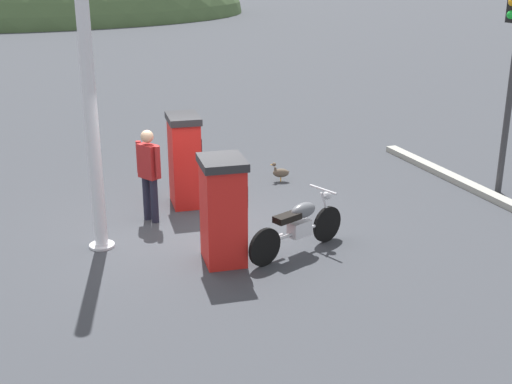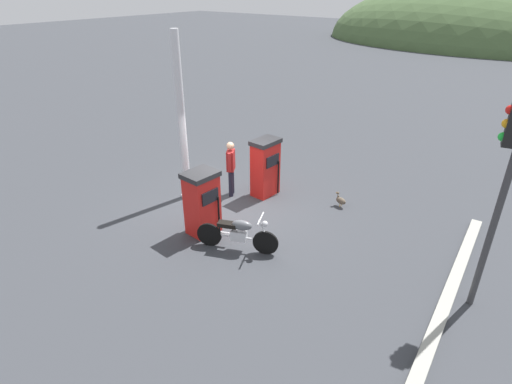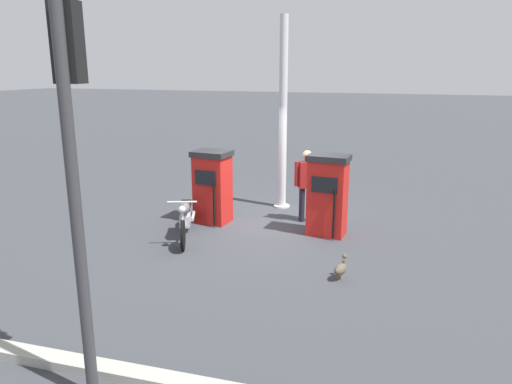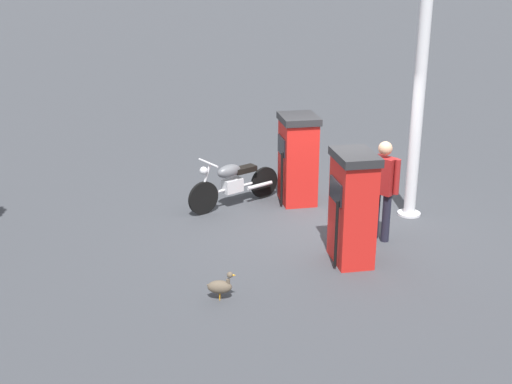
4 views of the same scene
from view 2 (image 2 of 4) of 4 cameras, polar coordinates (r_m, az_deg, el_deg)
name	(u,v)px [view 2 (image 2 of 4)]	position (r m, az deg, el deg)	size (l,w,h in m)	color
ground_plane	(232,209)	(11.34, -3.27, -2.40)	(120.00, 120.00, 0.00)	#383A3F
fuel_pump_near	(202,202)	(10.03, -7.45, -1.45)	(0.73, 0.82, 1.63)	red
fuel_pump_far	(265,167)	(11.77, 1.31, 3.44)	(0.64, 0.86, 1.69)	red
motorcycle_near_pump	(238,233)	(9.47, -2.46, -5.64)	(1.81, 0.89, 0.94)	black
attendant_person	(231,165)	(11.73, -3.49, 3.71)	(0.37, 0.53, 1.62)	#1E1E2D
wandering_duck	(341,200)	(11.62, 11.64, -1.13)	(0.40, 0.25, 0.40)	brown
roadside_traffic_light	(503,178)	(7.97, 30.99, 1.73)	(0.39, 0.27, 3.95)	#38383A
canopy_support_pole	(182,123)	(11.34, -10.19, 9.41)	(0.40, 0.40, 4.57)	silver
road_edge_kerb	(450,292)	(9.29, 25.22, -12.45)	(0.62, 6.47, 0.12)	#9E9E93
distant_hill_main	(478,43)	(49.71, 28.38, 17.70)	(31.32, 20.84, 11.95)	#476038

